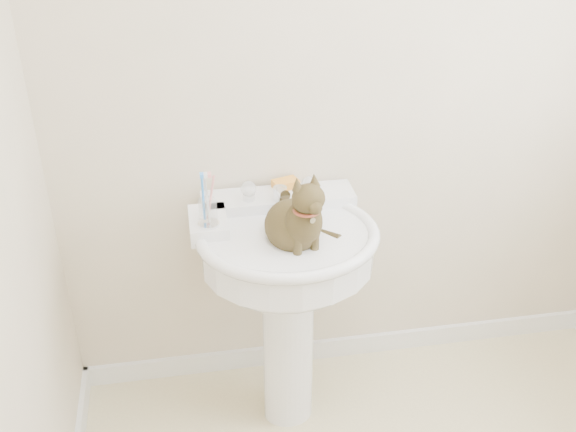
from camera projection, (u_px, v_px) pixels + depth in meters
name	position (u px, v px, depth m)	size (l,w,h in m)	color
wall_back	(360.00, 76.00, 2.32)	(2.20, 0.00, 2.50)	#C2B498
baseboard_back	(346.00, 346.00, 2.91)	(2.20, 0.02, 0.09)	white
pedestal_sink	(287.00, 269.00, 2.31)	(0.63, 0.62, 0.86)	white
faucet	(280.00, 189.00, 2.33)	(0.28, 0.12, 0.14)	silver
soap_bar	(286.00, 184.00, 2.42)	(0.09, 0.06, 0.03)	orange
toothbrush_cup	(208.00, 212.00, 2.18)	(0.07, 0.07, 0.18)	silver
cat	(296.00, 222.00, 2.15)	(0.20, 0.25, 0.37)	#483A1C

